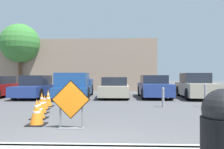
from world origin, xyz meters
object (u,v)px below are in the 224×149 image
at_px(pickup_truck, 75,87).
at_px(trash_bin, 224,140).
at_px(traffic_cone_nearest, 37,112).
at_px(parked_car_fourth, 154,87).
at_px(bollard_nearest, 163,97).
at_px(traffic_cone_fourth, 44,102).
at_px(traffic_cone_fifth, 48,98).
at_px(parked_car_third, 115,88).
at_px(road_closed_sign, 71,104).
at_px(traffic_cone_second, 39,109).
at_px(bollard_second, 205,95).
at_px(traffic_cone_third, 42,103).
at_px(parked_car_second, 36,87).
at_px(parked_car_fifth, 195,87).

relative_size(pickup_truck, trash_bin, 4.81).
distance_m(traffic_cone_nearest, pickup_truck, 7.88).
height_order(parked_car_fourth, trash_bin, parked_car_fourth).
relative_size(traffic_cone_nearest, bollard_nearest, 0.83).
distance_m(traffic_cone_fourth, traffic_cone_fifth, 0.92).
bearing_deg(parked_car_third, road_closed_sign, 84.35).
bearing_deg(traffic_cone_second, bollard_nearest, 31.11).
bearing_deg(traffic_cone_fifth, trash_bin, -59.40).
relative_size(road_closed_sign, parked_car_fourth, 0.31).
xyz_separation_m(parked_car_fourth, bollard_second, (1.64, -4.54, -0.12)).
xyz_separation_m(road_closed_sign, traffic_cone_second, (-1.39, 1.37, -0.38)).
bearing_deg(traffic_cone_third, parked_car_fourth, 50.37).
height_order(traffic_cone_third, parked_car_fourth, parked_car_fourth).
distance_m(traffic_cone_third, parked_car_third, 6.97).
distance_m(parked_car_second, bollard_second, 10.39).
relative_size(parked_car_third, parked_car_fourth, 1.06).
distance_m(pickup_truck, parked_car_fifth, 7.83).
bearing_deg(road_closed_sign, traffic_cone_second, 135.31).
height_order(road_closed_sign, trash_bin, road_closed_sign).
relative_size(traffic_cone_fifth, pickup_truck, 0.14).
distance_m(road_closed_sign, traffic_cone_fifth, 4.74).
bearing_deg(pickup_truck, trash_bin, 106.30).
bearing_deg(parked_car_third, traffic_cone_nearest, 76.64).
bearing_deg(bollard_second, pickup_truck, 149.12).
bearing_deg(parked_car_second, traffic_cone_third, 112.23).
bearing_deg(parked_car_fourth, bollard_second, 109.87).
height_order(traffic_cone_fourth, parked_car_second, parked_car_second).
relative_size(road_closed_sign, bollard_second, 1.22).
xyz_separation_m(road_closed_sign, trash_bin, (2.49, -3.41, 0.04)).
xyz_separation_m(parked_car_second, pickup_truck, (2.64, -0.13, 0.06)).
bearing_deg(parked_car_fifth, bollard_nearest, 59.53).
bearing_deg(traffic_cone_nearest, pickup_truck, 93.64).
height_order(traffic_cone_nearest, bollard_second, bollard_second).
bearing_deg(bollard_nearest, parked_car_second, 150.85).
xyz_separation_m(parked_car_third, parked_car_fifth, (5.23, -0.38, 0.12)).
xyz_separation_m(road_closed_sign, parked_car_third, (0.98, 8.83, -0.06)).
height_order(traffic_cone_nearest, parked_car_second, parked_car_second).
bearing_deg(traffic_cone_nearest, traffic_cone_fifth, 103.67).
height_order(traffic_cone_fifth, parked_car_third, parked_car_third).
distance_m(road_closed_sign, bollard_nearest, 5.37).
bearing_deg(bollard_second, traffic_cone_second, -156.79).
relative_size(traffic_cone_fifth, trash_bin, 0.68).
bearing_deg(bollard_nearest, parked_car_fifth, 55.69).
xyz_separation_m(parked_car_second, bollard_nearest, (7.57, -4.22, -0.19)).
relative_size(traffic_cone_nearest, parked_car_third, 0.17).
bearing_deg(bollard_second, bollard_nearest, 180.00).
height_order(road_closed_sign, bollard_nearest, road_closed_sign).
xyz_separation_m(traffic_cone_third, bollard_nearest, (4.99, 1.82, 0.09)).
bearing_deg(trash_bin, traffic_cone_third, 125.67).
relative_size(parked_car_third, bollard_nearest, 4.96).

